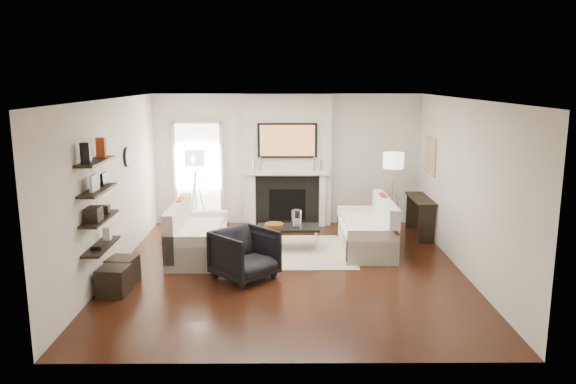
{
  "coord_description": "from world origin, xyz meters",
  "views": [
    {
      "loc": [
        -0.06,
        -8.54,
        3.01
      ],
      "look_at": [
        0.0,
        0.6,
        1.15
      ],
      "focal_mm": 35.0,
      "sensor_mm": 36.0,
      "label": 1
    }
  ],
  "objects_px": {
    "coffee_table": "(288,227)",
    "ottoman_near": "(123,270)",
    "loveseat_right_base": "(366,238)",
    "lamp_right_shade": "(393,160)",
    "loveseat_left_base": "(198,244)",
    "armchair": "(245,252)",
    "lamp_left_shade": "(195,158)"
  },
  "relations": [
    {
      "from": "loveseat_left_base",
      "to": "lamp_right_shade",
      "type": "bearing_deg",
      "value": 22.0
    },
    {
      "from": "lamp_right_shade",
      "to": "loveseat_right_base",
      "type": "bearing_deg",
      "value": -120.89
    },
    {
      "from": "loveseat_left_base",
      "to": "loveseat_right_base",
      "type": "height_order",
      "value": "same"
    },
    {
      "from": "loveseat_left_base",
      "to": "armchair",
      "type": "distance_m",
      "value": 1.42
    },
    {
      "from": "lamp_left_shade",
      "to": "ottoman_near",
      "type": "xyz_separation_m",
      "value": [
        -0.62,
        -3.13,
        -1.25
      ]
    },
    {
      "from": "loveseat_left_base",
      "to": "armchair",
      "type": "height_order",
      "value": "armchair"
    },
    {
      "from": "coffee_table",
      "to": "ottoman_near",
      "type": "relative_size",
      "value": 2.75
    },
    {
      "from": "armchair",
      "to": "loveseat_right_base",
      "type": "bearing_deg",
      "value": -10.02
    },
    {
      "from": "armchair",
      "to": "ottoman_near",
      "type": "xyz_separation_m",
      "value": [
        -1.81,
        -0.21,
        -0.22
      ]
    },
    {
      "from": "loveseat_left_base",
      "to": "lamp_left_shade",
      "type": "distance_m",
      "value": 2.22
    },
    {
      "from": "loveseat_right_base",
      "to": "lamp_left_shade",
      "type": "xyz_separation_m",
      "value": [
        -3.24,
        1.48,
        1.24
      ]
    },
    {
      "from": "armchair",
      "to": "lamp_right_shade",
      "type": "xyz_separation_m",
      "value": [
        2.71,
        2.55,
        1.03
      ]
    },
    {
      "from": "lamp_right_shade",
      "to": "ottoman_near",
      "type": "relative_size",
      "value": 1.0
    },
    {
      "from": "armchair",
      "to": "lamp_right_shade",
      "type": "distance_m",
      "value": 3.86
    },
    {
      "from": "coffee_table",
      "to": "ottoman_near",
      "type": "bearing_deg",
      "value": -145.61
    },
    {
      "from": "loveseat_left_base",
      "to": "lamp_right_shade",
      "type": "distance_m",
      "value": 4.07
    },
    {
      "from": "loveseat_right_base",
      "to": "lamp_right_shade",
      "type": "distance_m",
      "value": 1.79
    },
    {
      "from": "loveseat_right_base",
      "to": "ottoman_near",
      "type": "bearing_deg",
      "value": -156.8
    },
    {
      "from": "loveseat_left_base",
      "to": "lamp_right_shade",
      "type": "relative_size",
      "value": 4.5
    },
    {
      "from": "armchair",
      "to": "lamp_left_shade",
      "type": "bearing_deg",
      "value": 67.0
    },
    {
      "from": "armchair",
      "to": "lamp_left_shade",
      "type": "xyz_separation_m",
      "value": [
        -1.19,
        2.92,
        1.03
      ]
    },
    {
      "from": "loveseat_left_base",
      "to": "loveseat_right_base",
      "type": "distance_m",
      "value": 2.95
    },
    {
      "from": "loveseat_right_base",
      "to": "lamp_right_shade",
      "type": "relative_size",
      "value": 4.5
    },
    {
      "from": "ottoman_near",
      "to": "coffee_table",
      "type": "bearing_deg",
      "value": 34.39
    },
    {
      "from": "coffee_table",
      "to": "lamp_left_shade",
      "type": "distance_m",
      "value": 2.57
    },
    {
      "from": "lamp_right_shade",
      "to": "ottoman_near",
      "type": "height_order",
      "value": "lamp_right_shade"
    },
    {
      "from": "lamp_right_shade",
      "to": "lamp_left_shade",
      "type": "bearing_deg",
      "value": 174.58
    },
    {
      "from": "ottoman_near",
      "to": "loveseat_right_base",
      "type": "bearing_deg",
      "value": 23.2
    },
    {
      "from": "lamp_left_shade",
      "to": "coffee_table",
      "type": "bearing_deg",
      "value": -37.71
    },
    {
      "from": "loveseat_left_base",
      "to": "ottoman_near",
      "type": "xyz_separation_m",
      "value": [
        -0.93,
        -1.31,
        -0.01
      ]
    },
    {
      "from": "armchair",
      "to": "coffee_table",
      "type": "bearing_deg",
      "value": 20.57
    },
    {
      "from": "loveseat_right_base",
      "to": "coffee_table",
      "type": "relative_size",
      "value": 1.64
    }
  ]
}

